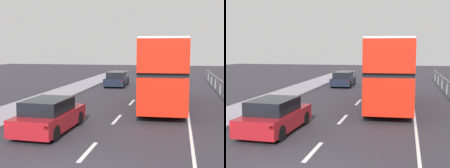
# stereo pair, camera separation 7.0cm
# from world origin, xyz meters

# --- Properties ---
(lane_paint_markings) EXTENTS (3.69, 46.00, 0.01)m
(lane_paint_markings) POSITION_xyz_m (2.28, 8.45, 0.00)
(lane_paint_markings) COLOR silver
(lane_paint_markings) RESTS_ON ground
(double_decker_bus_red) EXTENTS (2.92, 10.85, 4.12)m
(double_decker_bus_red) POSITION_xyz_m (2.04, 12.22, 2.21)
(double_decker_bus_red) COLOR red
(double_decker_bus_red) RESTS_ON ground
(hatchback_car_near) EXTENTS (1.94, 4.18, 1.44)m
(hatchback_car_near) POSITION_xyz_m (-2.36, 4.58, 0.69)
(hatchback_car_near) COLOR maroon
(hatchback_car_near) RESTS_ON ground
(sedan_car_ahead) EXTENTS (1.96, 4.30, 1.39)m
(sedan_car_ahead) POSITION_xyz_m (-2.77, 21.27, 0.67)
(sedan_car_ahead) COLOR black
(sedan_car_ahead) RESTS_ON ground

